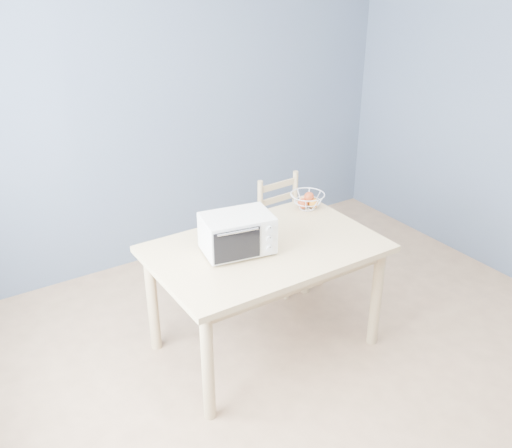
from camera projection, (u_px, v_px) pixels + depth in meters
room at (373, 199)px, 2.77m from camera, size 4.01×4.51×2.61m
dining_table at (265, 260)px, 3.54m from camera, size 1.40×0.90×0.75m
toaster_oven at (235, 234)px, 3.37m from camera, size 0.45×0.35×0.24m
fruit_basket at (307, 200)px, 3.97m from camera, size 0.25×0.25×0.12m
dining_chair at (288, 233)px, 4.38m from camera, size 0.41×0.41×0.84m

